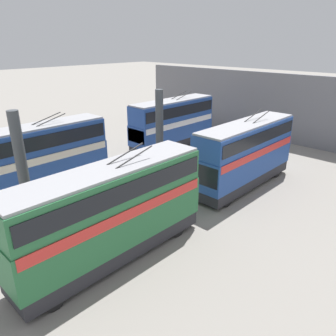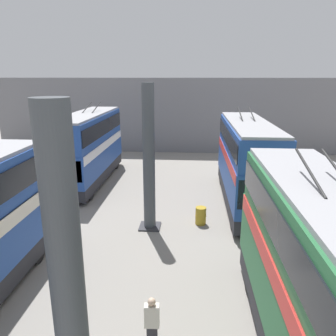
% 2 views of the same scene
% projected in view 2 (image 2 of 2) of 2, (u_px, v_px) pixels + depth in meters
% --- Properties ---
extents(depot_back_wall, '(0.50, 36.00, 7.36)m').
position_uv_depth(depot_back_wall, '(172.00, 116.00, 32.72)').
color(depot_back_wall, slate).
rests_on(depot_back_wall, ground_plane).
extents(support_column_near, '(1.07, 1.07, 7.29)m').
position_uv_depth(support_column_near, '(70.00, 313.00, 5.82)').
color(support_column_near, '#42474C').
rests_on(support_column_near, ground_plane).
extents(support_column_far, '(1.07, 1.07, 7.29)m').
position_uv_depth(support_column_far, '(149.00, 162.00, 16.03)').
color(support_column_far, '#42474C').
rests_on(support_column_far, ground_plane).
extents(bus_left_near, '(10.75, 2.54, 5.65)m').
position_uv_depth(bus_left_near, '(333.00, 292.00, 7.42)').
color(bus_left_near, black).
rests_on(bus_left_near, ground_plane).
extents(bus_left_far, '(10.18, 2.54, 5.63)m').
position_uv_depth(bus_left_far, '(247.00, 158.00, 19.43)').
color(bus_left_far, black).
rests_on(bus_left_far, ground_plane).
extents(bus_right_mid, '(10.19, 2.54, 5.64)m').
position_uv_depth(bus_right_mid, '(89.00, 144.00, 23.57)').
color(bus_right_mid, black).
rests_on(bus_right_mid, ground_plane).
extents(person_aisle_midway, '(0.26, 0.43, 1.70)m').
position_uv_depth(person_aisle_midway, '(152.00, 323.00, 9.20)').
color(person_aisle_midway, '#2D2D33').
rests_on(person_aisle_midway, ground_plane).
extents(oil_drum, '(0.59, 0.59, 0.93)m').
position_uv_depth(oil_drum, '(201.00, 216.00, 17.24)').
color(oil_drum, '#B28E23').
rests_on(oil_drum, ground_plane).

